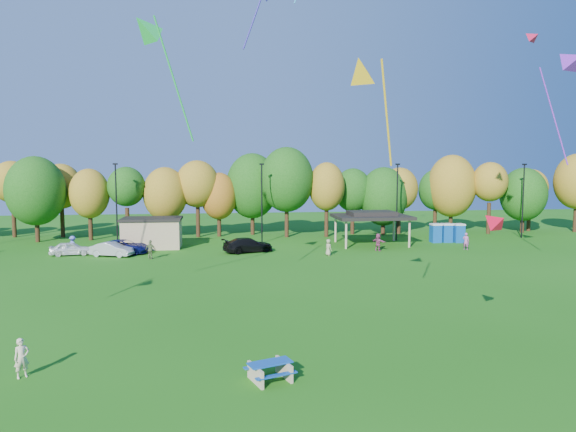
{
  "coord_description": "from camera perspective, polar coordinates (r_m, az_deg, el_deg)",
  "views": [
    {
      "loc": [
        -2.8,
        -18.12,
        8.58
      ],
      "look_at": [
        0.44,
        6.0,
        6.29
      ],
      "focal_mm": 32.0,
      "sensor_mm": 36.0,
      "label": 1
    }
  ],
  "objects": [
    {
      "name": "ground",
      "position": [
        20.24,
        1.1,
        -19.69
      ],
      "size": [
        160.0,
        160.0,
        0.0
      ],
      "primitive_type": "plane",
      "color": "#19600F",
      "rests_on": "ground"
    },
    {
      "name": "tree_line",
      "position": [
        63.72,
        -6.06,
        2.95
      ],
      "size": [
        93.57,
        10.55,
        11.15
      ],
      "color": "black",
      "rests_on": "ground"
    },
    {
      "name": "lamp_posts",
      "position": [
        58.44,
        -2.93,
        1.76
      ],
      "size": [
        64.5,
        0.25,
        9.09
      ],
      "color": "black",
      "rests_on": "ground"
    },
    {
      "name": "utility_building",
      "position": [
        57.01,
        -14.86,
        -1.8
      ],
      "size": [
        6.3,
        4.3,
        3.25
      ],
      "color": "tan",
      "rests_on": "ground"
    },
    {
      "name": "pavilion",
      "position": [
        57.88,
        9.26,
        -0.0
      ],
      "size": [
        8.2,
        6.2,
        3.77
      ],
      "color": "tan",
      "rests_on": "ground"
    },
    {
      "name": "porta_potties",
      "position": [
        61.94,
        17.25,
        -1.81
      ],
      "size": [
        3.75,
        1.55,
        2.18
      ],
      "color": "#0C499E",
      "rests_on": "ground"
    },
    {
      "name": "picnic_table",
      "position": [
        21.65,
        -2.01,
        -16.7
      ],
      "size": [
        2.15,
        1.96,
        0.77
      ],
      "rotation": [
        0.0,
        0.0,
        0.34
      ],
      "color": "tan",
      "rests_on": "ground"
    },
    {
      "name": "kite_flyer",
      "position": [
        24.33,
        -27.48,
        -13.83
      ],
      "size": [
        0.72,
        0.67,
        1.65
      ],
      "primitive_type": "imported",
      "rotation": [
        0.0,
        0.0,
        0.63
      ],
      "color": "beige",
      "rests_on": "ground"
    },
    {
      "name": "car_a",
      "position": [
        54.84,
        -22.98,
        -3.35
      ],
      "size": [
        4.09,
        2.11,
        1.33
      ],
      "primitive_type": "imported",
      "rotation": [
        0.0,
        0.0,
        1.71
      ],
      "color": "white",
      "rests_on": "ground"
    },
    {
      "name": "car_b",
      "position": [
        52.76,
        -19.0,
        -3.53
      ],
      "size": [
        4.4,
        2.75,
        1.37
      ],
      "primitive_type": "imported",
      "rotation": [
        0.0,
        0.0,
        1.23
      ],
      "color": "#AFB0B5",
      "rests_on": "ground"
    },
    {
      "name": "car_c",
      "position": [
        53.99,
        -17.77,
        -3.27
      ],
      "size": [
        5.44,
        3.25,
        1.42
      ],
      "primitive_type": "imported",
      "rotation": [
        0.0,
        0.0,
        1.39
      ],
      "color": "#0E1256",
      "rests_on": "ground"
    },
    {
      "name": "car_d",
      "position": [
        52.45,
        -4.46,
        -3.23
      ],
      "size": [
        5.55,
        3.68,
        1.5
      ],
      "primitive_type": "imported",
      "rotation": [
        0.0,
        0.0,
        1.91
      ],
      "color": "black",
      "rests_on": "ground"
    },
    {
      "name": "far_person_0",
      "position": [
        56.96,
        19.16,
        -2.66
      ],
      "size": [
        0.78,
        0.77,
        1.82
      ],
      "primitive_type": "imported",
      "rotation": [
        0.0,
        0.0,
        2.4
      ],
      "color": "#B6569B",
      "rests_on": "ground"
    },
    {
      "name": "far_person_2",
      "position": [
        55.48,
        -22.8,
        -2.99
      ],
      "size": [
        1.36,
        1.12,
        1.84
      ],
      "primitive_type": "imported",
      "rotation": [
        0.0,
        0.0,
        2.71
      ],
      "color": "#5462B9",
      "rests_on": "ground"
    },
    {
      "name": "far_person_3",
      "position": [
        50.1,
        -15.02,
        -3.63
      ],
      "size": [
        1.14,
        0.85,
        1.8
      ],
      "primitive_type": "imported",
      "rotation": [
        0.0,
        0.0,
        2.7
      ],
      "color": "#6C7C4C",
      "rests_on": "ground"
    },
    {
      "name": "far_person_4",
      "position": [
        53.97,
        9.98,
        -2.88
      ],
      "size": [
        1.38,
        1.69,
        1.81
      ],
      "primitive_type": "imported",
      "rotation": [
        0.0,
        0.0,
        2.16
      ],
      "color": "#A1436F",
      "rests_on": "ground"
    },
    {
      "name": "far_person_5",
      "position": [
        50.48,
        4.51,
        -3.5
      ],
      "size": [
        0.8,
        0.93,
        1.61
      ],
      "primitive_type": "imported",
      "rotation": [
        0.0,
        0.0,
        2.01
      ],
      "color": "tan",
      "rests_on": "ground"
    },
    {
      "name": "kite_0",
      "position": [
        32.24,
        -15.49,
        19.42
      ],
      "size": [
        4.06,
        3.46,
        7.59
      ],
      "color": "green"
    },
    {
      "name": "kite_3",
      "position": [
        24.85,
        21.72,
        -0.49
      ],
      "size": [
        1.36,
        1.49,
        1.23
      ],
      "color": "red"
    },
    {
      "name": "kite_4",
      "position": [
        25.69,
        8.22,
        15.77
      ],
      "size": [
        2.59,
        3.17,
        5.57
      ],
      "color": "yellow"
    },
    {
      "name": "kite_12",
      "position": [
        42.53,
        28.54,
        14.9
      ],
      "size": [
        2.44,
        4.99,
        8.53
      ],
      "color": "purple"
    },
    {
      "name": "kite_14",
      "position": [
        47.47,
        25.28,
        17.59
      ],
      "size": [
        1.56,
        1.65,
        1.33
      ],
      "color": "#B91539"
    }
  ]
}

